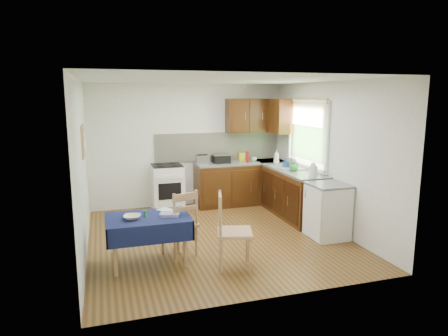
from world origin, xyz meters
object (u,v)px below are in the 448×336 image
object	(u,v)px
dish_rack	(292,168)
chair_far	(181,222)
dining_table	(148,224)
kettle	(313,170)
sandwich_press	(221,158)
toaster	(202,159)
chair_near	(231,228)

from	to	relation	value
dish_rack	chair_far	bearing A→B (deg)	-147.25
dining_table	kettle	xyz separation A→B (m)	(2.87, 0.70, 0.45)
sandwich_press	toaster	bearing A→B (deg)	171.98
chair_far	dining_table	bearing A→B (deg)	-6.05
kettle	toaster	bearing A→B (deg)	129.10
dining_table	sandwich_press	distance (m)	3.14
dining_table	dish_rack	distance (m)	3.24
chair_near	sandwich_press	size ratio (longest dim) A/B	3.04
chair_far	toaster	xyz separation A→B (m)	(0.92, 2.42, 0.47)
chair_near	dish_rack	bearing A→B (deg)	-28.88
chair_far	toaster	bearing A→B (deg)	-130.55
sandwich_press	dining_table	bearing A→B (deg)	-135.49
sandwich_press	kettle	size ratio (longest dim) A/B	1.33
toaster	dish_rack	bearing A→B (deg)	-26.08
toaster	sandwich_press	world-z (taller)	toaster
chair_far	dish_rack	xyz separation A→B (m)	(2.40, 1.36, 0.41)
chair_far	dish_rack	distance (m)	2.79
dining_table	dish_rack	bearing A→B (deg)	39.06
dining_table	toaster	size ratio (longest dim) A/B	4.26
chair_near	toaster	world-z (taller)	toaster
dish_rack	kettle	xyz separation A→B (m)	(0.01, -0.77, 0.09)
toaster	kettle	xyz separation A→B (m)	(1.48, -1.83, 0.02)
chair_far	toaster	distance (m)	2.63
sandwich_press	dish_rack	world-z (taller)	dish_rack
toaster	dish_rack	xyz separation A→B (m)	(1.48, -1.06, -0.07)
chair_near	dish_rack	size ratio (longest dim) A/B	2.22
sandwich_press	kettle	xyz separation A→B (m)	(1.08, -1.84, 0.02)
chair_near	kettle	bearing A→B (deg)	-43.36
dining_table	kettle	world-z (taller)	kettle
dining_table	dish_rack	xyz separation A→B (m)	(2.87, 1.47, 0.36)
chair_near	dining_table	bearing A→B (deg)	83.12
toaster	sandwich_press	size ratio (longest dim) A/B	0.78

